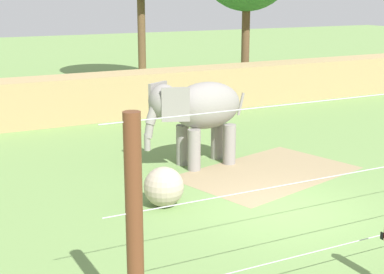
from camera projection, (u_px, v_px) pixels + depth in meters
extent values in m
plane|color=#6B8E4C|center=(285.00, 210.00, 14.24)|extent=(120.00, 120.00, 0.00)
cube|color=#937F5B|center=(268.00, 173.00, 17.18)|extent=(5.80, 4.52, 0.01)
cube|color=tan|center=(115.00, 95.00, 24.62)|extent=(36.00, 1.80, 1.86)
cylinder|color=gray|center=(194.00, 150.00, 17.29)|extent=(0.40, 0.40, 1.26)
cylinder|color=gray|center=(183.00, 145.00, 17.86)|extent=(0.40, 0.40, 1.26)
cylinder|color=gray|center=(229.00, 144.00, 17.93)|extent=(0.40, 0.40, 1.26)
cylinder|color=gray|center=(217.00, 139.00, 18.51)|extent=(0.40, 0.40, 1.26)
ellipsoid|color=gray|center=(206.00, 105.00, 17.59)|extent=(2.42, 1.42, 1.44)
ellipsoid|color=gray|center=(164.00, 102.00, 16.80)|extent=(0.96, 1.05, 1.04)
cube|color=gray|center=(176.00, 105.00, 16.39)|extent=(0.79, 0.38, 0.99)
cube|color=gray|center=(158.00, 99.00, 17.29)|extent=(0.75, 0.47, 0.99)
cylinder|color=gray|center=(152.00, 116.00, 16.69)|extent=(0.46, 0.32, 0.56)
cylinder|color=gray|center=(149.00, 129.00, 16.74)|extent=(0.33, 0.26, 0.53)
cylinder|color=gray|center=(147.00, 142.00, 16.79)|extent=(0.20, 0.20, 0.50)
cylinder|color=gray|center=(241.00, 104.00, 18.26)|extent=(0.28, 0.11, 0.72)
sphere|color=tan|center=(164.00, 187.00, 14.41)|extent=(1.01, 1.01, 1.01)
cylinder|color=brown|center=(135.00, 228.00, 8.66)|extent=(0.27, 0.27, 3.59)
cube|color=black|center=(382.00, 236.00, 10.47)|extent=(0.02, 0.07, 0.14)
cylinder|color=brown|center=(142.00, 36.00, 32.60)|extent=(0.44, 0.44, 5.56)
cylinder|color=brown|center=(245.00, 46.00, 31.30)|extent=(0.44, 0.44, 4.74)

